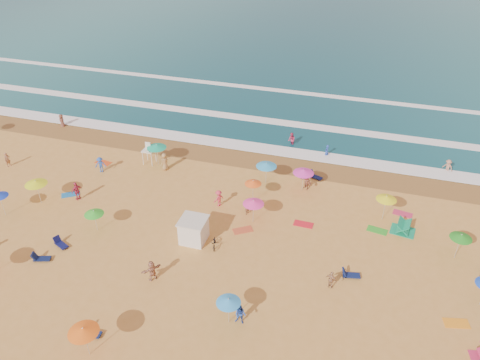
# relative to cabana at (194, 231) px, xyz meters

# --- Properties ---
(ground) EXTENTS (220.00, 220.00, 0.00)m
(ground) POSITION_rel_cabana_xyz_m (-0.93, 1.74, -1.00)
(ground) COLOR gold
(ground) RESTS_ON ground
(ocean) EXTENTS (220.00, 140.00, 0.18)m
(ocean) POSITION_rel_cabana_xyz_m (-0.93, 85.74, -1.00)
(ocean) COLOR #0C4756
(ocean) RESTS_ON ground
(wet_sand) EXTENTS (220.00, 220.00, 0.00)m
(wet_sand) POSITION_rel_cabana_xyz_m (-0.93, 14.24, -0.99)
(wet_sand) COLOR olive
(wet_sand) RESTS_ON ground
(surf_foam) EXTENTS (200.00, 18.70, 0.05)m
(surf_foam) POSITION_rel_cabana_xyz_m (-0.93, 23.06, -0.90)
(surf_foam) COLOR white
(surf_foam) RESTS_ON ground
(cabana) EXTENTS (2.00, 2.00, 2.00)m
(cabana) POSITION_rel_cabana_xyz_m (0.00, 0.00, 0.00)
(cabana) COLOR white
(cabana) RESTS_ON ground
(cabana_roof) EXTENTS (2.20, 2.20, 0.12)m
(cabana_roof) POSITION_rel_cabana_xyz_m (0.00, 0.00, 1.06)
(cabana_roof) COLOR silver
(cabana_roof) RESTS_ON cabana
(bicycle) EXTENTS (0.96, 1.64, 0.82)m
(bicycle) POSITION_rel_cabana_xyz_m (1.90, -0.30, -0.59)
(bicycle) COLOR black
(bicycle) RESTS_ON ground
(lifeguard_stand) EXTENTS (1.20, 1.20, 2.10)m
(lifeguard_stand) POSITION_rel_cabana_xyz_m (-9.09, 10.40, 0.05)
(lifeguard_stand) COLOR white
(lifeguard_stand) RESTS_ON ground
(beach_umbrellas) EXTENTS (60.69, 24.83, 0.75)m
(beach_umbrellas) POSITION_rel_cabana_xyz_m (0.68, 2.05, 1.16)
(beach_umbrellas) COLOR green
(beach_umbrellas) RESTS_ON ground
(loungers) EXTENTS (43.03, 27.31, 0.34)m
(loungers) POSITION_rel_cabana_xyz_m (5.13, -2.43, -0.83)
(loungers) COLOR #0D1845
(loungers) RESTS_ON ground
(towels) EXTENTS (49.04, 23.36, 0.03)m
(towels) POSITION_rel_cabana_xyz_m (-0.12, 0.21, -0.98)
(towels) COLOR #BA4D17
(towels) RESTS_ON ground
(popup_tents) EXTENTS (7.45, 13.84, 1.20)m
(popup_tents) POSITION_rel_cabana_xyz_m (19.36, 0.26, -0.40)
(popup_tents) COLOR #CA2C5C
(popup_tents) RESTS_ON ground
(beachgoers) EXTENTS (45.32, 26.65, 2.14)m
(beachgoers) POSITION_rel_cabana_xyz_m (-2.83, 5.89, -0.22)
(beachgoers) COLOR #B87255
(beachgoers) RESTS_ON ground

